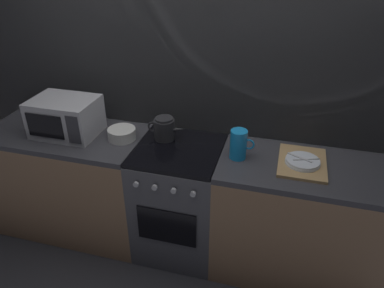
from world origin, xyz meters
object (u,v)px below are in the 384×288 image
Objects in this scene: mixing_bowl at (122,134)px; pitcher at (239,144)px; microwave at (66,117)px; dish_pile at (302,162)px; stove_unit at (180,200)px; kettle at (164,129)px.

mixing_bowl is 1.00× the size of pitcher.
microwave is at bearing -176.27° from mixing_bowl.
mixing_bowl is 1.26m from dish_pile.
stove_unit is 0.95m from dish_pile.
pitcher is 0.50× the size of dish_pile.
stove_unit is at bearing 0.08° from microwave.
mixing_bowl is (-0.30, -0.08, -0.04)m from kettle.
dish_pile is at bearing -0.38° from mixing_bowl.
microwave reaches higher than pitcher.
pitcher is at bearing -0.25° from microwave.
mixing_bowl reaches higher than stove_unit.
kettle is 0.97m from dish_pile.
pitcher is at bearing -0.92° from stove_unit.
pitcher is at bearing -176.60° from dish_pile.
kettle is at bearing 141.03° from stove_unit.
mixing_bowl is 0.50× the size of dish_pile.
mixing_bowl reaches higher than dish_pile.
dish_pile is (0.83, 0.02, 0.47)m from stove_unit.
microwave is 1.15× the size of dish_pile.
microwave is 2.30× the size of pitcher.
kettle is 0.71× the size of dish_pile.
microwave is 1.27m from pitcher.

